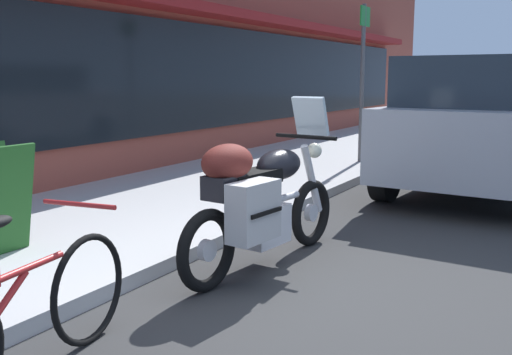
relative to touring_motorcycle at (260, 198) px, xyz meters
name	(u,v)px	position (x,y,z in m)	size (l,w,h in m)	color
ground_plane	(282,303)	(-0.55, -0.48, -0.60)	(80.00, 80.00, 0.00)	#303030
storefront_building	(262,12)	(7.13, 3.85, 2.29)	(23.36, 0.90, 5.88)	brown
sidewalk_curb	(357,145)	(8.45, 2.15, -0.54)	(30.00, 3.09, 0.12)	#B0B0B0
touring_motorcycle	(260,198)	(0.00, 0.00, 0.00)	(2.11, 0.63, 1.39)	black
parked_bicycle	(27,316)	(-2.17, 0.16, -0.23)	(1.65, 0.48, 0.92)	black
parked_minivan	(494,122)	(4.55, -1.14, 0.35)	(4.79, 2.41, 1.80)	#9EA3AD
parking_sign_pole	(363,70)	(5.65, 1.11, 1.07)	(0.44, 0.07, 2.62)	#59595B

